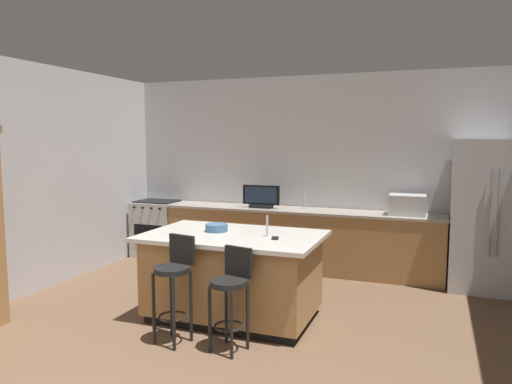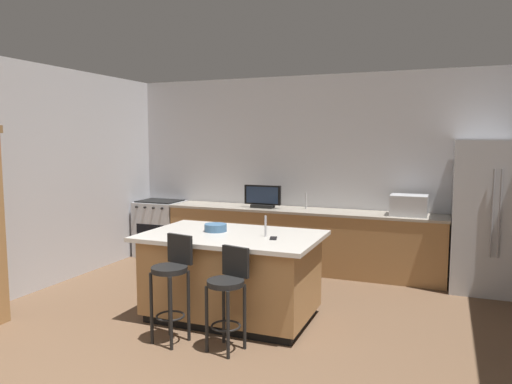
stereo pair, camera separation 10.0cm
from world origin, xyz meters
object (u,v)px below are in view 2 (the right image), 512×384
object	(u,v)px
refrigerator	(492,217)
cell_phone	(273,238)
microwave	(409,205)
fruit_bowl	(216,228)
bar_stool_left	(172,278)
tv_monitor	(263,198)
range_oven	(160,228)
bar_stool_right	(228,290)
kitchen_island	(232,275)

from	to	relation	value
refrigerator	cell_phone	xyz separation A→B (m)	(-2.17, -2.12, -0.03)
microwave	refrigerator	bearing A→B (deg)	-4.32
fruit_bowl	refrigerator	bearing A→B (deg)	34.52
bar_stool_left	cell_phone	world-z (taller)	bar_stool_left
tv_monitor	fruit_bowl	world-z (taller)	tv_monitor
range_oven	tv_monitor	distance (m)	1.93
tv_monitor	bar_stool_right	distance (m)	2.96
refrigerator	fruit_bowl	bearing A→B (deg)	-145.48
refrigerator	bar_stool_left	world-z (taller)	refrigerator
cell_phone	microwave	bearing A→B (deg)	46.36
tv_monitor	cell_phone	size ratio (longest dim) A/B	3.80
microwave	cell_phone	xyz separation A→B (m)	(-1.16, -2.20, -0.12)
range_oven	bar_stool_right	bearing A→B (deg)	-48.10
refrigerator	cell_phone	distance (m)	3.03
range_oven	bar_stool_left	bearing A→B (deg)	-55.32
refrigerator	kitchen_island	bearing A→B (deg)	-142.32
tv_monitor	bar_stool_right	world-z (taller)	tv_monitor
kitchen_island	cell_phone	bearing A→B (deg)	-7.45
microwave	tv_monitor	distance (m)	2.09
refrigerator	bar_stool_right	size ratio (longest dim) A/B	2.03
fruit_bowl	bar_stool_right	bearing A→B (deg)	-57.06
refrigerator	range_oven	bearing A→B (deg)	179.13
kitchen_island	range_oven	world-z (taller)	range_oven
microwave	tv_monitor	xyz separation A→B (m)	(-2.09, -0.05, 0.02)
range_oven	tv_monitor	xyz separation A→B (m)	(1.84, -0.05, 0.60)
microwave	bar_stool_right	bearing A→B (deg)	-115.23
bar_stool_right	cell_phone	bearing A→B (deg)	86.96
tv_monitor	cell_phone	xyz separation A→B (m)	(0.94, -2.15, -0.13)
refrigerator	cell_phone	size ratio (longest dim) A/B	12.75
kitchen_island	fruit_bowl	distance (m)	0.54
cell_phone	fruit_bowl	bearing A→B (deg)	153.50
microwave	bar_stool_left	size ratio (longest dim) A/B	0.47
bar_stool_left	bar_stool_right	distance (m)	0.57
kitchen_island	bar_stool_right	world-z (taller)	bar_stool_right
bar_stool_left	fruit_bowl	distance (m)	0.91
microwave	fruit_bowl	xyz separation A→B (m)	(-1.88, -2.06, -0.08)
kitchen_island	fruit_bowl	bearing A→B (deg)	162.77
bar_stool_left	kitchen_island	bearing A→B (deg)	81.73
microwave	fruit_bowl	size ratio (longest dim) A/B	1.96
bar_stool_right	refrigerator	bearing A→B (deg)	63.09
kitchen_island	tv_monitor	size ratio (longest dim) A/B	3.28
fruit_bowl	cell_phone	xyz separation A→B (m)	(0.72, -0.13, -0.04)
refrigerator	bar_stool_right	xyz separation A→B (m)	(-2.37, -2.79, -0.40)
range_oven	cell_phone	xyz separation A→B (m)	(2.77, -2.20, 0.47)
tv_monitor	fruit_bowl	xyz separation A→B (m)	(0.22, -2.01, -0.10)
bar_stool_left	cell_phone	distance (m)	1.08
range_oven	kitchen_island	bearing A→B (deg)	-43.11
kitchen_island	bar_stool_left	size ratio (longest dim) A/B	1.84
refrigerator	bar_stool_right	bearing A→B (deg)	-130.26
refrigerator	bar_stool_right	world-z (taller)	refrigerator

